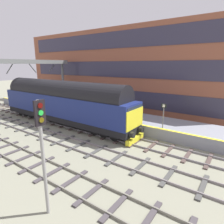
# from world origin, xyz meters

# --- Properties ---
(ground_plane) EXTENTS (140.00, 140.00, 0.00)m
(ground_plane) POSITION_xyz_m (0.00, 0.00, 0.00)
(ground_plane) COLOR gray
(ground_plane) RESTS_ON ground
(track_main) EXTENTS (2.50, 60.00, 0.15)m
(track_main) POSITION_xyz_m (0.00, -0.00, 0.05)
(track_main) COLOR slate
(track_main) RESTS_ON ground
(track_adjacent_west) EXTENTS (2.50, 60.00, 0.15)m
(track_adjacent_west) POSITION_xyz_m (-3.22, -0.00, 0.06)
(track_adjacent_west) COLOR slate
(track_adjacent_west) RESTS_ON ground
(track_adjacent_far_west) EXTENTS (2.50, 60.00, 0.15)m
(track_adjacent_far_west) POSITION_xyz_m (-6.89, 0.00, 0.06)
(track_adjacent_far_west) COLOR slate
(track_adjacent_far_west) RESTS_ON ground
(station_platform) EXTENTS (4.00, 44.00, 1.01)m
(station_platform) POSITION_xyz_m (3.60, 0.00, 0.50)
(station_platform) COLOR gray
(station_platform) RESTS_ON ground
(station_building) EXTENTS (5.65, 32.68, 10.97)m
(station_building) POSITION_xyz_m (10.90, 5.57, 5.49)
(station_building) COLOR brown
(station_building) RESTS_ON ground
(diesel_locomotive) EXTENTS (2.74, 17.84, 4.68)m
(diesel_locomotive) POSITION_xyz_m (0.00, 5.48, 2.48)
(diesel_locomotive) COLOR black
(diesel_locomotive) RESTS_ON ground
(signal_post_mid) EXTENTS (0.44, 0.22, 4.99)m
(signal_post_mid) POSITION_xyz_m (-8.99, -3.97, 3.18)
(signal_post_mid) COLOR gray
(signal_post_mid) RESTS_ON ground
(platform_number_sign) EXTENTS (0.10, 0.44, 2.12)m
(platform_number_sign) POSITION_xyz_m (1.96, -4.86, 2.41)
(platform_number_sign) COLOR slate
(platform_number_sign) RESTS_ON station_platform
(overhead_footbridge) EXTENTS (16.19, 2.00, 6.87)m
(overhead_footbridge) POSITION_xyz_m (-1.40, 12.84, 6.30)
(overhead_footbridge) COLOR slate
(overhead_footbridge) RESTS_ON ground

